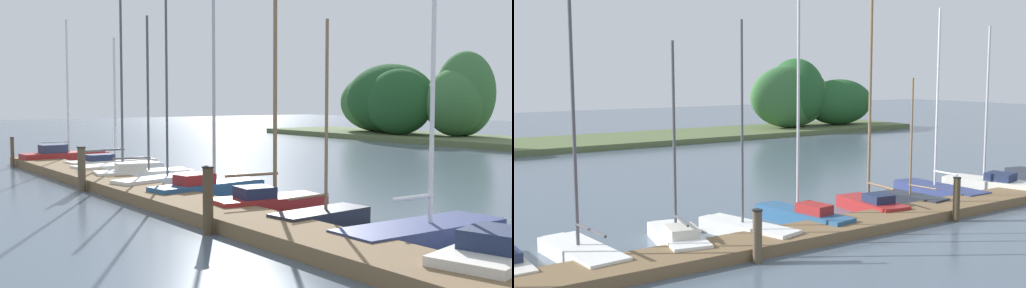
# 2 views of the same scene
# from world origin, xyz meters

# --- Properties ---
(dock_pier) EXTENTS (29.23, 1.80, 0.35)m
(dock_pier) POSITION_xyz_m (0.00, 10.26, 0.17)
(dock_pier) COLOR brown
(dock_pier) RESTS_ON ground
(far_shore) EXTENTS (60.92, 8.00, 6.49)m
(far_shore) POSITION_xyz_m (-2.35, 39.28, 2.60)
(far_shore) COLOR #56663D
(far_shore) RESTS_ON ground
(sailboat_2) EXTENTS (1.54, 3.92, 7.77)m
(sailboat_2) POSITION_xyz_m (-8.07, 12.17, 0.35)
(sailboat_2) COLOR white
(sailboat_2) RESTS_ON ground
(sailboat_3) EXTENTS (1.76, 3.78, 6.16)m
(sailboat_3) POSITION_xyz_m (-5.19, 11.93, 0.33)
(sailboat_3) COLOR white
(sailboat_3) RESTS_ON ground
(sailboat_4) EXTENTS (1.78, 3.91, 6.86)m
(sailboat_4) POSITION_xyz_m (-2.94, 11.67, 0.31)
(sailboat_4) COLOR white
(sailboat_4) RESTS_ON ground
(sailboat_5) EXTENTS (1.51, 4.22, 8.47)m
(sailboat_5) POSITION_xyz_m (-0.43, 11.97, 0.43)
(sailboat_5) COLOR #285684
(sailboat_5) RESTS_ON ground
(sailboat_6) EXTENTS (1.51, 3.40, 8.23)m
(sailboat_6) POSITION_xyz_m (2.84, 11.96, 0.45)
(sailboat_6) COLOR maroon
(sailboat_6) RESTS_ON ground
(sailboat_7) EXTENTS (1.19, 2.92, 5.02)m
(sailboat_7) POSITION_xyz_m (5.07, 11.96, 0.28)
(sailboat_7) COLOR #232833
(sailboat_7) RESTS_ON ground
(sailboat_8) EXTENTS (1.39, 4.50, 7.92)m
(sailboat_8) POSITION_xyz_m (7.55, 12.79, 0.31)
(sailboat_8) COLOR navy
(sailboat_8) RESTS_ON ground
(sailboat_9) EXTENTS (2.18, 4.09, 7.23)m
(sailboat_9) POSITION_xyz_m (10.08, 12.07, 0.39)
(sailboat_9) COLOR silver
(sailboat_9) RESTS_ON ground
(mooring_piling_1) EXTENTS (0.30, 0.30, 1.51)m
(mooring_piling_1) POSITION_xyz_m (-4.12, 9.16, 0.76)
(mooring_piling_1) COLOR brown
(mooring_piling_1) RESTS_ON ground
(mooring_piling_2) EXTENTS (0.28, 0.28, 1.58)m
(mooring_piling_2) POSITION_xyz_m (4.29, 9.17, 0.80)
(mooring_piling_2) COLOR #4C3D28
(mooring_piling_2) RESTS_ON ground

